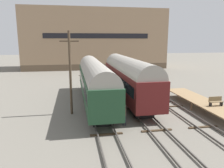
{
  "coord_description": "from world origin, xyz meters",
  "views": [
    {
      "loc": [
        -6.58,
        -18.9,
        7.34
      ],
      "look_at": [
        -2.09,
        6.21,
        2.2
      ],
      "focal_mm": 35.0,
      "sensor_mm": 36.0,
      "label": 1
    }
  ],
  "objects_px": {
    "train_car_green": "(95,80)",
    "bench": "(216,101)",
    "train_car_maroon": "(128,76)",
    "person_worker": "(124,113)",
    "utility_pole": "(70,72)"
  },
  "relations": [
    {
      "from": "train_car_green",
      "to": "utility_pole",
      "type": "distance_m",
      "value": 4.39
    },
    {
      "from": "bench",
      "to": "person_worker",
      "type": "bearing_deg",
      "value": -174.18
    },
    {
      "from": "train_car_maroon",
      "to": "person_worker",
      "type": "relative_size",
      "value": 9.19
    },
    {
      "from": "train_car_green",
      "to": "utility_pole",
      "type": "height_order",
      "value": "utility_pole"
    },
    {
      "from": "utility_pole",
      "to": "train_car_green",
      "type": "bearing_deg",
      "value": 49.44
    },
    {
      "from": "train_car_maroon",
      "to": "utility_pole",
      "type": "relative_size",
      "value": 2.08
    },
    {
      "from": "person_worker",
      "to": "utility_pole",
      "type": "bearing_deg",
      "value": 138.83
    },
    {
      "from": "train_car_green",
      "to": "bench",
      "type": "bearing_deg",
      "value": -28.7
    },
    {
      "from": "train_car_maroon",
      "to": "bench",
      "type": "relative_size",
      "value": 12.23
    },
    {
      "from": "train_car_green",
      "to": "bench",
      "type": "xyz_separation_m",
      "value": [
        11.26,
        -6.16,
        -1.4
      ]
    },
    {
      "from": "train_car_maroon",
      "to": "bench",
      "type": "height_order",
      "value": "train_car_maroon"
    },
    {
      "from": "bench",
      "to": "person_worker",
      "type": "distance_m",
      "value": 9.48
    },
    {
      "from": "person_worker",
      "to": "utility_pole",
      "type": "height_order",
      "value": "utility_pole"
    },
    {
      "from": "train_car_green",
      "to": "person_worker",
      "type": "distance_m",
      "value": 7.56
    },
    {
      "from": "utility_pole",
      "to": "train_car_maroon",
      "type": "bearing_deg",
      "value": 30.04
    }
  ]
}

